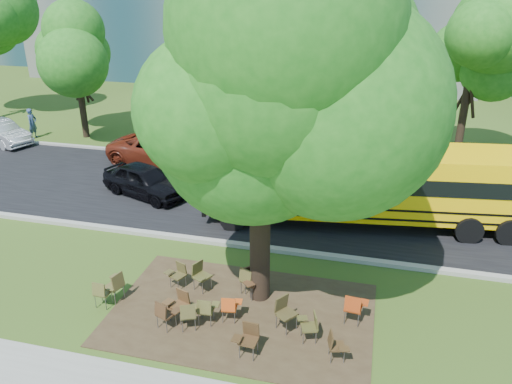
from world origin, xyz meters
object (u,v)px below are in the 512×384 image
(pedestrian_a, at_px, (32,123))
(chair_5, at_px, (248,336))
(chair_10, at_px, (200,274))
(chair_11, at_px, (230,306))
(chair_6, at_px, (311,324))
(chair_15, at_px, (252,279))
(chair_8, at_px, (116,283))
(chair_14, at_px, (249,279))
(chair_1, at_px, (165,313))
(bg_car_red, at_px, (162,150))
(black_car, at_px, (145,181))
(chair_3, at_px, (179,302))
(chair_2, at_px, (189,313))
(chair_9, at_px, (178,272))
(chair_4, at_px, (206,309))
(chair_13, at_px, (354,306))
(chair_7, at_px, (335,344))
(chair_0, at_px, (102,291))
(school_bus, at_px, (383,182))
(bg_car_silver, at_px, (1,133))
(chair_12, at_px, (284,310))
(main_tree, at_px, (260,88))

(pedestrian_a, bearing_deg, chair_5, -130.32)
(chair_10, relative_size, chair_11, 1.13)
(chair_6, xyz_separation_m, chair_15, (-1.88, 1.48, 0.08))
(chair_8, relative_size, chair_14, 0.99)
(chair_1, height_order, bg_car_red, bg_car_red)
(chair_10, height_order, pedestrian_a, pedestrian_a)
(black_car, relative_size, bg_car_red, 0.76)
(chair_1, bearing_deg, chair_3, 90.80)
(chair_3, relative_size, chair_14, 0.96)
(chair_8, height_order, chair_10, chair_8)
(chair_2, relative_size, bg_car_red, 0.16)
(chair_9, height_order, chair_10, chair_10)
(chair_2, distance_m, pedestrian_a, 19.90)
(chair_14, height_order, bg_car_red, bg_car_red)
(chair_4, relative_size, chair_9, 1.02)
(chair_13, bearing_deg, black_car, 150.08)
(chair_4, distance_m, chair_14, 1.71)
(chair_7, bearing_deg, chair_5, -96.73)
(chair_0, distance_m, chair_5, 4.44)
(chair_14, relative_size, black_car, 0.23)
(chair_8, bearing_deg, black_car, 35.10)
(chair_7, bearing_deg, chair_9, -127.58)
(chair_6, bearing_deg, chair_15, 33.43)
(chair_8, xyz_separation_m, chair_14, (3.55, 1.15, 0.00))
(chair_11, relative_size, chair_13, 0.88)
(school_bus, distance_m, black_car, 9.51)
(chair_3, distance_m, chair_8, 2.07)
(chair_4, bearing_deg, chair_10, 111.10)
(chair_15, bearing_deg, chair_3, -2.11)
(chair_3, height_order, chair_8, chair_8)
(chair_2, xyz_separation_m, chair_3, (-0.40, 0.35, 0.02))
(chair_15, bearing_deg, black_car, -88.64)
(school_bus, xyz_separation_m, chair_13, (-0.50, -6.17, -1.08))
(chair_7, distance_m, bg_car_silver, 22.91)
(black_car, height_order, pedestrian_a, pedestrian_a)
(chair_12, distance_m, chair_13, 1.83)
(bg_car_silver, distance_m, pedestrian_a, 1.72)
(chair_1, relative_size, chair_9, 1.07)
(chair_9, distance_m, bg_car_silver, 17.87)
(chair_1, distance_m, pedestrian_a, 19.56)
(chair_6, bearing_deg, chair_13, -65.81)
(chair_5, distance_m, chair_14, 2.43)
(chair_0, bearing_deg, chair_8, 61.87)
(chair_9, xyz_separation_m, black_car, (-3.87, 5.91, 0.18))
(chair_6, xyz_separation_m, bg_car_red, (-8.91, 11.05, 0.22))
(chair_0, height_order, chair_1, chair_1)
(chair_10, bearing_deg, chair_8, -38.31)
(main_tree, distance_m, chair_10, 5.69)
(chair_3, height_order, chair_6, chair_3)
(pedestrian_a, bearing_deg, chair_4, -131.06)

